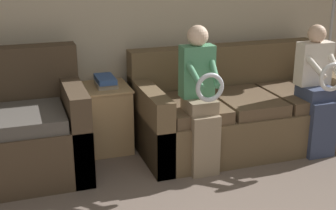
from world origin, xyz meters
TOP-DOWN VIEW (x-y plane):
  - wall_back at (0.00, 3.12)m, footprint 6.77×0.06m
  - couch_main at (1.05, 2.55)m, footprint 1.96×0.96m
  - child_left_seated at (0.48, 2.14)m, footprint 0.28×0.38m
  - child_right_seated at (1.62, 2.13)m, footprint 0.32×0.37m
  - side_shelf at (-0.17, 2.82)m, footprint 0.43×0.50m
  - book_stack at (-0.17, 2.82)m, footprint 0.18×0.30m

SIDE VIEW (x-z plane):
  - side_shelf at x=-0.17m, z-range 0.01..0.62m
  - couch_main at x=1.05m, z-range -0.14..0.77m
  - child_right_seated at x=1.62m, z-range 0.05..1.23m
  - book_stack at x=-0.17m, z-range 0.61..0.70m
  - child_left_seated at x=0.48m, z-range 0.06..1.29m
  - wall_back at x=0.00m, z-range 0.00..2.55m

